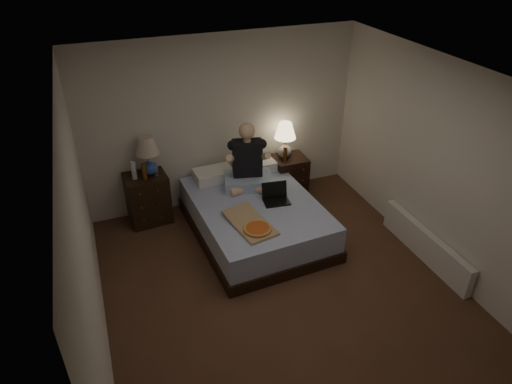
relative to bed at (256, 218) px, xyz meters
name	(u,v)px	position (x,y,z in m)	size (l,w,h in m)	color
floor	(283,291)	(-0.10, -1.18, -0.26)	(4.00, 4.50, 0.00)	brown
ceiling	(292,84)	(-0.10, -1.18, 2.24)	(4.00, 4.50, 0.00)	white
wall_back	(222,122)	(-0.10, 1.07, 0.99)	(4.00, 2.50, 0.00)	silver
wall_front	(430,378)	(-0.10, -3.43, 0.99)	(4.00, 2.50, 0.00)	silver
wall_left	(85,244)	(-2.10, -1.18, 0.99)	(4.50, 2.50, 0.00)	silver
wall_right	(443,169)	(1.90, -1.18, 0.99)	(4.50, 2.50, 0.00)	silver
bed	(256,218)	(0.00, 0.00, 0.00)	(1.53, 2.04, 0.51)	#617AC2
nightstand_left	(148,198)	(-1.31, 0.87, 0.11)	(0.56, 0.50, 0.73)	black
nightstand_right	(289,176)	(0.86, 0.80, 0.06)	(0.49, 0.44, 0.64)	black
lamp_left	(148,156)	(-1.23, 0.87, 0.75)	(0.32, 0.32, 0.56)	#284895
lamp_right	(285,140)	(0.79, 0.84, 0.66)	(0.32, 0.32, 0.56)	gray
water_bottle	(134,170)	(-1.44, 0.82, 0.59)	(0.07, 0.07, 0.25)	silver
soda_can	(156,172)	(-1.15, 0.82, 0.52)	(0.07, 0.07, 0.10)	#A4A49F
beer_bottle_left	(144,171)	(-1.31, 0.76, 0.58)	(0.06, 0.06, 0.23)	#5E360D
beer_bottle_right	(285,154)	(0.75, 0.73, 0.49)	(0.06, 0.06, 0.23)	#552C0C
person	(248,157)	(0.05, 0.43, 0.72)	(0.66, 0.52, 0.93)	black
laptop	(277,195)	(0.26, -0.11, 0.38)	(0.34, 0.28, 0.24)	black
pizza_box	(257,229)	(-0.22, -0.64, 0.30)	(0.40, 0.76, 0.08)	tan
radiator	(425,245)	(1.83, -1.26, -0.06)	(0.10, 1.60, 0.40)	silver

